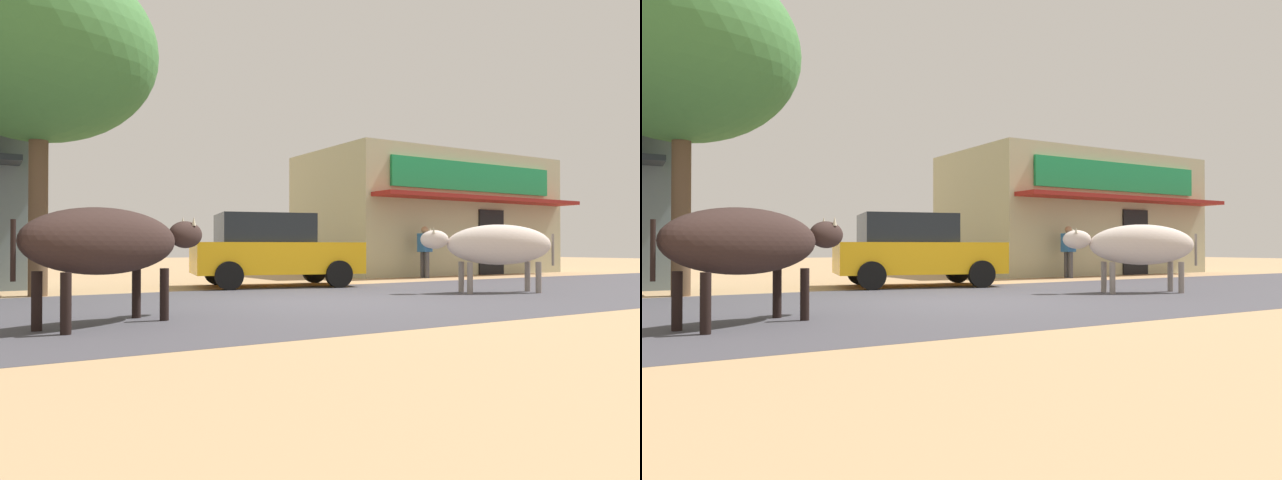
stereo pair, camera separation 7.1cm
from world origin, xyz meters
TOP-DOWN VIEW (x-y plane):
  - ground at (0.00, 0.00)m, footprint 80.00×80.00m
  - asphalt_road at (0.00, 0.00)m, footprint 72.00×6.68m
  - storefront_right_club at (8.99, 7.47)m, footprint 8.49×5.48m
  - roadside_tree at (-3.78, 3.55)m, footprint 4.24×4.24m
  - parked_hatchback_car at (1.09, 3.77)m, footprint 4.04×2.67m
  - cow_near_brown at (-3.49, -1.23)m, footprint 2.54×1.64m
  - cow_far_dark at (4.01, -0.20)m, footprint 2.65×1.46m
  - pedestrian_by_shop at (6.48, 4.71)m, footprint 0.45×0.61m

SIDE VIEW (x-z plane):
  - ground at x=0.00m, z-range 0.00..0.00m
  - asphalt_road at x=0.00m, z-range 0.00..0.00m
  - parked_hatchback_car at x=1.09m, z-range 0.02..1.66m
  - pedestrian_by_shop at x=6.48m, z-range 0.12..1.61m
  - cow_far_dark at x=4.01m, z-range 0.26..1.60m
  - cow_near_brown at x=-3.49m, z-range 0.28..1.63m
  - storefront_right_club at x=8.99m, z-range 0.01..4.00m
  - roadside_tree at x=-3.78m, z-range 1.40..7.63m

